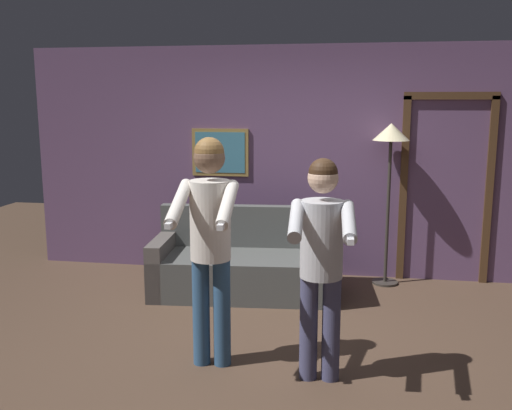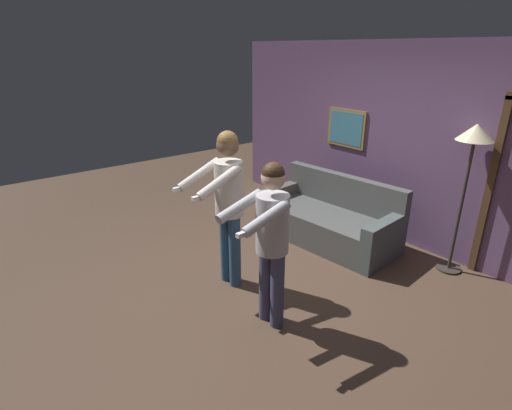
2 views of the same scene
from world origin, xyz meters
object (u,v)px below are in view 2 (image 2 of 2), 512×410
at_px(person_standing_left, 227,195).
at_px(person_standing_right, 271,232).
at_px(couch, 328,221).
at_px(torchiere_lamp, 473,147).

relative_size(person_standing_left, person_standing_right, 1.08).
bearing_deg(couch, person_standing_left, -88.12).
relative_size(couch, torchiere_lamp, 1.12).
distance_m(torchiere_lamp, person_standing_left, 2.68).
height_order(torchiere_lamp, person_standing_right, torchiere_lamp).
height_order(person_standing_left, person_standing_right, person_standing_left).
distance_m(couch, torchiere_lamp, 1.99).
xyz_separation_m(torchiere_lamp, person_standing_right, (-0.59, -2.33, -0.55)).
distance_m(person_standing_left, person_standing_right, 0.83).
height_order(couch, person_standing_left, person_standing_left).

